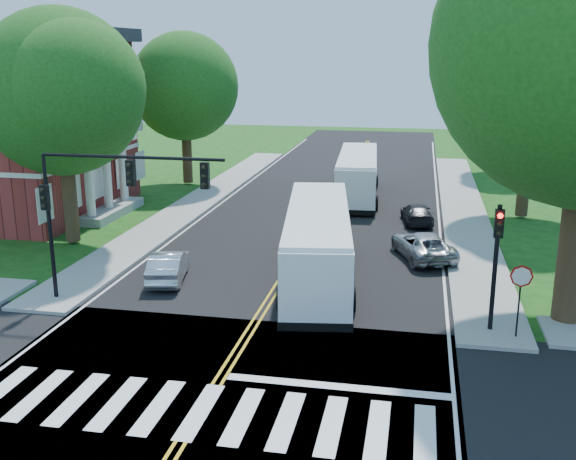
% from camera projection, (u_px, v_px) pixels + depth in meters
% --- Properties ---
extents(ground, '(140.00, 140.00, 0.00)m').
position_uv_depth(ground, '(206.00, 403.00, 18.73)').
color(ground, '#124411').
rests_on(ground, ground).
extents(road, '(14.00, 96.00, 0.01)m').
position_uv_depth(road, '(310.00, 234.00, 35.79)').
color(road, black).
rests_on(road, ground).
extents(cross_road, '(60.00, 12.00, 0.01)m').
position_uv_depth(cross_road, '(206.00, 402.00, 18.73)').
color(cross_road, black).
rests_on(cross_road, ground).
extents(center_line, '(0.36, 70.00, 0.01)m').
position_uv_depth(center_line, '(321.00, 217.00, 39.58)').
color(center_line, gold).
rests_on(center_line, road).
extents(edge_line_w, '(0.12, 70.00, 0.01)m').
position_uv_depth(edge_line_w, '(210.00, 211.00, 40.84)').
color(edge_line_w, silver).
rests_on(edge_line_w, road).
extents(edge_line_e, '(0.12, 70.00, 0.01)m').
position_uv_depth(edge_line_e, '(439.00, 222.00, 38.31)').
color(edge_line_e, silver).
rests_on(edge_line_e, road).
extents(crosswalk, '(12.60, 3.00, 0.01)m').
position_uv_depth(crosswalk, '(200.00, 411.00, 18.25)').
color(crosswalk, silver).
rests_on(crosswalk, road).
extents(stop_bar, '(6.60, 0.40, 0.01)m').
position_uv_depth(stop_bar, '(338.00, 386.00, 19.59)').
color(stop_bar, silver).
rests_on(stop_bar, road).
extents(sidewalk_nw, '(2.60, 40.00, 0.15)m').
position_uv_depth(sidewalk_nw, '(202.00, 199.00, 43.95)').
color(sidewalk_nw, gray).
rests_on(sidewalk_nw, ground).
extents(sidewalk_ne, '(2.60, 40.00, 0.15)m').
position_uv_depth(sidewalk_ne, '(463.00, 210.00, 40.86)').
color(sidewalk_ne, gray).
rests_on(sidewalk_ne, ground).
extents(tree_west_near, '(8.00, 8.00, 11.40)m').
position_uv_depth(tree_west_near, '(61.00, 92.00, 32.19)').
color(tree_west_near, '#362815').
rests_on(tree_west_near, ground).
extents(tree_west_far, '(7.60, 7.60, 10.67)m').
position_uv_depth(tree_west_far, '(184.00, 87.00, 47.40)').
color(tree_west_far, '#362815').
rests_on(tree_west_far, ground).
extents(tree_east_mid, '(8.40, 8.40, 11.93)m').
position_uv_depth(tree_east_mid, '(533.00, 80.00, 37.30)').
color(tree_east_mid, '#362815').
rests_on(tree_east_mid, ground).
extents(tree_east_far, '(7.20, 7.20, 10.34)m').
position_uv_depth(tree_east_far, '(514.00, 85.00, 52.54)').
color(tree_east_far, '#362815').
rests_on(tree_east_far, ground).
extents(signal_nw, '(7.15, 0.46, 5.66)m').
position_uv_depth(signal_nw, '(104.00, 193.00, 24.78)').
color(signal_nw, black).
rests_on(signal_nw, ground).
extents(signal_ne, '(0.30, 0.46, 4.40)m').
position_uv_depth(signal_ne, '(496.00, 251.00, 22.54)').
color(signal_ne, black).
rests_on(signal_ne, ground).
extents(stop_sign, '(0.76, 0.08, 2.53)m').
position_uv_depth(stop_sign, '(521.00, 284.00, 22.19)').
color(stop_sign, black).
rests_on(stop_sign, ground).
extents(bus_lead, '(4.24, 12.21, 3.10)m').
position_uv_depth(bus_lead, '(318.00, 242.00, 28.35)').
color(bus_lead, white).
rests_on(bus_lead, road).
extents(bus_follow, '(3.30, 11.47, 2.93)m').
position_uv_depth(bus_follow, '(357.00, 175.00, 44.30)').
color(bus_follow, white).
rests_on(bus_follow, road).
extents(hatchback, '(2.11, 4.05, 1.27)m').
position_uv_depth(hatchback, '(168.00, 266.00, 28.51)').
color(hatchback, silver).
rests_on(hatchback, road).
extents(suv, '(3.45, 4.97, 1.26)m').
position_uv_depth(suv, '(423.00, 245.00, 31.52)').
color(suv, '#A1A3A8').
rests_on(suv, road).
extents(dark_sedan, '(2.06, 4.01, 1.11)m').
position_uv_depth(dark_sedan, '(417.00, 213.00, 37.98)').
color(dark_sedan, black).
rests_on(dark_sedan, road).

